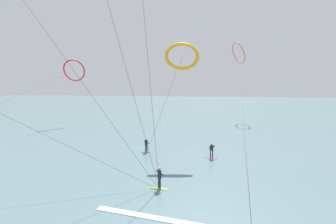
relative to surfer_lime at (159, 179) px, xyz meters
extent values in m
cube|color=slate|center=(-0.98, 92.39, -0.78)|extent=(400.00, 200.00, 0.08)
ellipsoid|color=#8CC62D|center=(0.00, -0.01, -0.71)|extent=(1.40, 0.40, 0.06)
cylinder|color=#191E38|center=(-0.08, 0.11, -0.28)|extent=(0.12, 0.12, 0.80)
cylinder|color=#191E38|center=(0.08, -0.12, -0.28)|extent=(0.12, 0.12, 0.80)
cube|color=#191E38|center=(0.00, -0.01, 0.43)|extent=(0.35, 0.38, 0.62)
sphere|color=tan|center=(0.00, -0.01, 0.85)|extent=(0.22, 0.22, 0.22)
cylinder|color=#191E38|center=(-0.13, 0.29, 0.48)|extent=(0.46, 0.36, 0.39)
cylinder|color=#191E38|center=(0.13, -0.07, 0.48)|extent=(0.46, 0.36, 0.39)
ellipsoid|color=#CC288E|center=(3.58, 9.13, -0.71)|extent=(1.40, 0.40, 0.06)
cylinder|color=#1E2823|center=(3.46, 9.05, -0.28)|extent=(0.12, 0.12, 0.80)
cylinder|color=#1E2823|center=(3.69, 9.22, -0.28)|extent=(0.12, 0.12, 0.80)
cube|color=#1E2823|center=(3.58, 9.13, 0.43)|extent=(0.38, 0.35, 0.62)
sphere|color=tan|center=(3.58, 9.13, 0.85)|extent=(0.22, 0.22, 0.22)
cylinder|color=#1E2823|center=(3.40, 9.12, 0.48)|extent=(0.38, 0.45, 0.39)
cylinder|color=#1E2823|center=(3.75, 9.39, 0.48)|extent=(0.38, 0.45, 0.39)
ellipsoid|color=#199351|center=(-4.23, 9.88, -0.71)|extent=(1.40, 0.40, 0.06)
cylinder|color=black|center=(-4.34, 9.97, -0.28)|extent=(0.12, 0.12, 0.80)
cylinder|color=black|center=(-4.12, 9.79, -0.28)|extent=(0.12, 0.12, 0.80)
cube|color=black|center=(-4.23, 9.88, 0.43)|extent=(0.37, 0.36, 0.62)
sphere|color=tan|center=(-4.23, 9.88, 0.85)|extent=(0.22, 0.22, 0.22)
cylinder|color=black|center=(-4.40, 10.14, 0.48)|extent=(0.39, 0.44, 0.39)
cylinder|color=black|center=(-4.06, 9.86, 0.48)|extent=(0.39, 0.44, 0.39)
torus|color=orange|center=(-0.17, 11.36, 10.78)|extent=(4.53, 3.33, 3.66)
cylinder|color=#3F3F3F|center=(-2.20, 10.62, 4.88)|extent=(4.08, 1.51, 11.41)
torus|color=red|center=(-26.46, 29.26, 10.76)|extent=(3.63, 4.69, 4.71)
cylinder|color=#3F3F3F|center=(-27.62, 12.80, 4.90)|extent=(2.35, 32.94, 11.46)
torus|color=#EA7260|center=(8.22, 44.27, 15.38)|extent=(4.31, 5.90, 5.09)
cylinder|color=#3F3F3F|center=(7.22, 19.11, 7.21)|extent=(2.03, 50.34, 16.08)
cylinder|color=#3F3F3F|center=(-1.19, -2.60, 7.06)|extent=(2.40, 5.21, 15.77)
cylinder|color=#3F3F3F|center=(-6.53, -2.19, 9.47)|extent=(13.09, 4.39, 20.59)
cylinder|color=#3F3F3F|center=(-9.71, -1.99, 4.02)|extent=(19.43, 3.99, 9.70)
cylinder|color=#3F3F3F|center=(-0.90, 0.28, 8.77)|extent=(1.82, 0.60, 19.17)
camera|label=1|loc=(4.57, -17.39, 7.05)|focal=25.80mm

